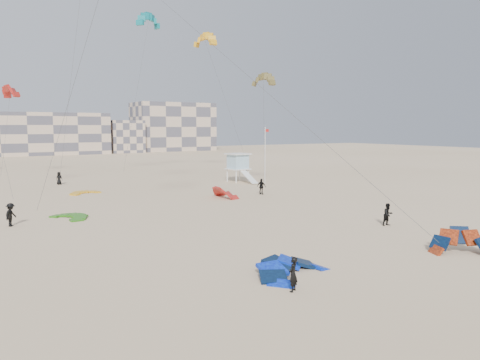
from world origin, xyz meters
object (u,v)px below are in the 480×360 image
kitesurfer_main (293,274)px  lifeguard_tower_near (238,168)px  kite_ground_orange (461,254)px  kite_ground_blue (293,274)px

kitesurfer_main → lifeguard_tower_near: lifeguard_tower_near is taller
lifeguard_tower_near → kitesurfer_main: bearing=-122.8°
kite_ground_orange → kitesurfer_main: kite_ground_orange is taller
kite_ground_orange → kite_ground_blue: bearing=-150.7°
kite_ground_orange → lifeguard_tower_near: (7.98, 40.28, 2.03)m
kite_ground_orange → kitesurfer_main: bearing=-140.3°
kitesurfer_main → lifeguard_tower_near: (21.02, 40.21, 1.19)m
kite_ground_blue → kite_ground_orange: kite_ground_orange is taller
kitesurfer_main → kite_ground_blue: bearing=-161.7°
kite_ground_blue → kitesurfer_main: size_ratio=2.82×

